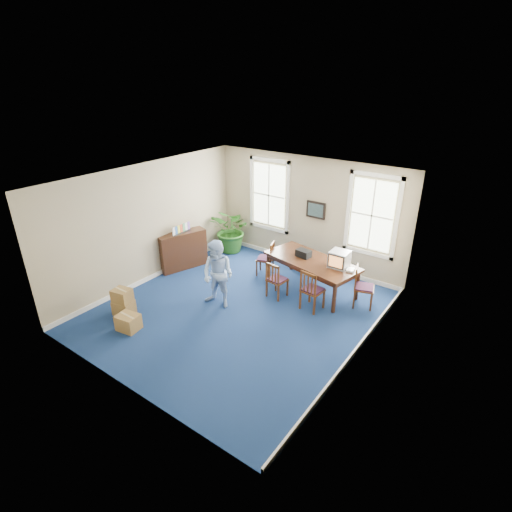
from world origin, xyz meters
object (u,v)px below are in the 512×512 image
Objects in this scene: conference_table at (311,274)px; cardboard_boxes at (131,302)px; credenza at (183,250)px; crt_tv at (339,259)px; potted_plant at (232,230)px; chair_near_left at (277,279)px; man at (218,274)px.

cardboard_boxes is (-2.84, -3.58, -0.08)m from conference_table.
conference_table is at bearing 34.07° from credenza.
crt_tv is 5.15m from cardboard_boxes.
potted_plant is at bearing 94.79° from cardboard_boxes.
man is at bearing 57.74° from chair_near_left.
conference_table is at bearing 51.56° from cardboard_boxes.
conference_table is at bearing -176.92° from crt_tv.
crt_tv is 1.63m from chair_near_left.
chair_near_left is at bearing -108.53° from conference_table.
cardboard_boxes is (-2.34, -2.74, -0.14)m from chair_near_left.
man is (-2.16, -2.10, -0.20)m from crt_tv.
credenza reaches higher than cardboard_boxes.
conference_table is 1.76× the size of credenza.
man is 1.41× the size of cardboard_boxes.
potted_plant is 1.20× the size of cardboard_boxes.
conference_table is 0.99m from chair_near_left.
conference_table is 3.80m from credenza.
credenza is at bearing -167.17° from crt_tv.
potted_plant reaches higher than cardboard_boxes.
cardboard_boxes is (0.81, -2.53, -0.21)m from credenza.
crt_tv is at bearing 45.52° from cardboard_boxes.
potted_plant is at bearing -24.54° from chair_near_left.
credenza is at bearing -104.40° from potted_plant.
credenza is (-4.38, -1.11, -0.50)m from crt_tv.
conference_table is 2.04× the size of cardboard_boxes.
man is 3.28m from potted_plant.
potted_plant is (-1.77, 2.75, -0.13)m from man.
crt_tv reaches higher than cardboard_boxes.
crt_tv reaches higher than chair_near_left.
crt_tv is at bearing 16.83° from conference_table.
chair_near_left is at bearing -145.29° from crt_tv.
crt_tv is 0.34× the size of potted_plant.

